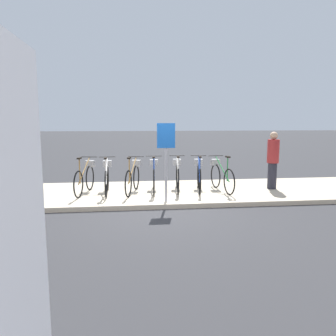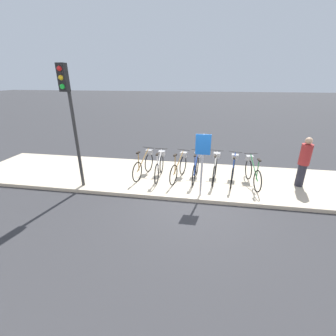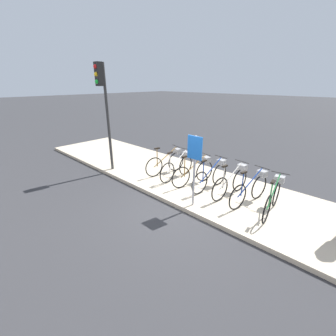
# 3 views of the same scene
# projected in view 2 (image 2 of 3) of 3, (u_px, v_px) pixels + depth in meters

# --- Properties ---
(ground_plane) EXTENTS (120.00, 120.00, 0.00)m
(ground_plane) POSITION_uv_depth(u_px,v_px,m) (193.00, 202.00, 6.86)
(ground_plane) COLOR #2D2D30
(sidewalk) EXTENTS (17.03, 3.14, 0.12)m
(sidewalk) POSITION_uv_depth(u_px,v_px,m) (195.00, 179.00, 8.27)
(sidewalk) COLOR #B7A88E
(sidewalk) RESTS_ON ground_plane
(parked_bicycle_0) EXTENTS (0.49, 1.69, 1.05)m
(parked_bicycle_0) POSITION_uv_depth(u_px,v_px,m) (144.00, 164.00, 8.32)
(parked_bicycle_0) COLOR black
(parked_bicycle_0) RESTS_ON sidewalk
(parked_bicycle_1) EXTENTS (0.46, 1.71, 1.05)m
(parked_bicycle_1) POSITION_uv_depth(u_px,v_px,m) (160.00, 165.00, 8.18)
(parked_bicycle_1) COLOR black
(parked_bicycle_1) RESTS_ON sidewalk
(parked_bicycle_2) EXTENTS (0.55, 1.67, 1.05)m
(parked_bicycle_2) POSITION_uv_depth(u_px,v_px,m) (179.00, 167.00, 8.07)
(parked_bicycle_2) COLOR black
(parked_bicycle_2) RESTS_ON sidewalk
(parked_bicycle_3) EXTENTS (0.46, 1.71, 1.05)m
(parked_bicycle_3) POSITION_uv_depth(u_px,v_px,m) (196.00, 167.00, 8.05)
(parked_bicycle_3) COLOR black
(parked_bicycle_3) RESTS_ON sidewalk
(parked_bicycle_4) EXTENTS (0.46, 1.70, 1.05)m
(parked_bicycle_4) POSITION_uv_depth(u_px,v_px,m) (215.00, 167.00, 7.98)
(parked_bicycle_4) COLOR black
(parked_bicycle_4) RESTS_ON sidewalk
(parked_bicycle_5) EXTENTS (0.46, 1.69, 1.05)m
(parked_bicycle_5) POSITION_uv_depth(u_px,v_px,m) (233.00, 169.00, 7.82)
(parked_bicycle_5) COLOR black
(parked_bicycle_5) RESTS_ON sidewalk
(parked_bicycle_6) EXTENTS (0.46, 1.70, 1.05)m
(parked_bicycle_6) POSITION_uv_depth(u_px,v_px,m) (252.00, 171.00, 7.65)
(parked_bicycle_6) COLOR black
(parked_bicycle_6) RESTS_ON sidewalk
(pedestrian) EXTENTS (0.34, 0.34, 1.68)m
(pedestrian) POSITION_uv_depth(u_px,v_px,m) (304.00, 161.00, 7.33)
(pedestrian) COLOR #23232D
(pedestrian) RESTS_ON sidewalk
(traffic_light) EXTENTS (0.24, 0.40, 3.80)m
(traffic_light) POSITION_uv_depth(u_px,v_px,m) (69.00, 103.00, 6.59)
(traffic_light) COLOR #2D2D2D
(traffic_light) RESTS_ON sidewalk
(sign_post) EXTENTS (0.44, 0.07, 1.94)m
(sign_post) POSITION_uv_depth(u_px,v_px,m) (203.00, 155.00, 6.55)
(sign_post) COLOR #99999E
(sign_post) RESTS_ON sidewalk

